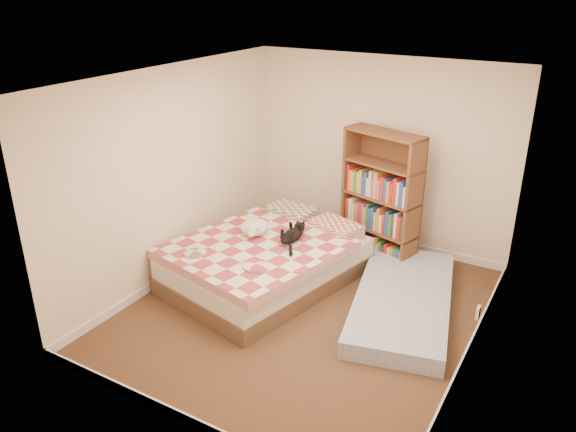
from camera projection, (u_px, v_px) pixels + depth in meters
The scene contains 6 objects.
room at pixel (306, 209), 5.69m from camera, with size 3.51×4.01×2.51m.
bed at pixel (268, 259), 6.67m from camera, with size 2.00×2.51×0.60m.
bookshelf at pixel (380, 215), 7.07m from camera, with size 1.10×0.61×1.68m.
floor_mattress at pixel (403, 300), 6.15m from camera, with size 0.99×2.19×0.20m, color #6F89B9.
black_cat at pixel (293, 235), 6.51m from camera, with size 0.25×0.70×0.16m.
white_dog at pixel (255, 228), 6.65m from camera, with size 0.44×0.46×0.18m.
Camera 1 is at (2.48, -4.64, 3.37)m, focal length 35.00 mm.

